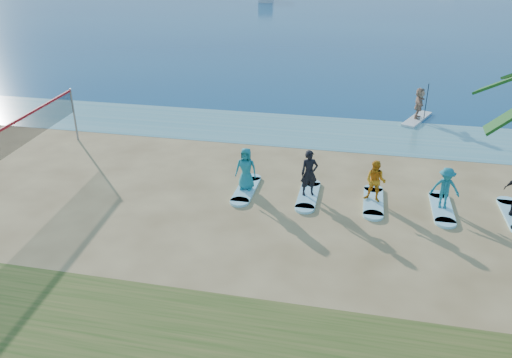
% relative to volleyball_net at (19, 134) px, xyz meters
% --- Properties ---
extents(ground, '(600.00, 600.00, 0.00)m').
position_rel_volleyball_net_xyz_m(ground, '(10.81, -2.40, -1.90)').
color(ground, tan).
rests_on(ground, ground).
extents(shallow_water, '(600.00, 600.00, 0.00)m').
position_rel_volleyball_net_xyz_m(shallow_water, '(10.81, 8.10, -1.90)').
color(shallow_water, teal).
rests_on(shallow_water, ground).
extents(volleyball_net, '(0.96, 9.05, 2.50)m').
position_rel_volleyball_net_xyz_m(volleyball_net, '(0.00, 0.00, 0.00)').
color(volleyball_net, gray).
rests_on(volleyball_net, ground).
extents(paddleboard, '(1.80, 3.04, 0.12)m').
position_rel_volleyball_net_xyz_m(paddleboard, '(15.72, 11.11, -1.84)').
color(paddleboard, silver).
rests_on(paddleboard, ground).
extents(paddleboarder, '(0.68, 1.56, 1.63)m').
position_rel_volleyball_net_xyz_m(paddleboarder, '(15.72, 11.11, -0.97)').
color(paddleboarder, tan).
rests_on(paddleboarder, paddleboard).
extents(boat_offshore_a, '(3.57, 7.75, 2.26)m').
position_rel_volleyball_net_xyz_m(boat_offshore_a, '(-5.10, 74.24, -1.90)').
color(boat_offshore_a, silver).
rests_on(boat_offshore_a, ground).
extents(surfboard_0, '(0.70, 2.20, 0.09)m').
position_rel_volleyball_net_xyz_m(surfboard_0, '(8.75, 0.82, -1.86)').
color(surfboard_0, '#9CE2F1').
rests_on(surfboard_0, ground).
extents(student_0, '(0.80, 0.52, 1.63)m').
position_rel_volleyball_net_xyz_m(student_0, '(8.75, 0.82, -1.00)').
color(student_0, teal).
rests_on(student_0, surfboard_0).
extents(surfboard_1, '(0.70, 2.20, 0.09)m').
position_rel_volleyball_net_xyz_m(surfboard_1, '(11.11, 0.82, -1.86)').
color(surfboard_1, '#9CE2F1').
rests_on(surfboard_1, ground).
extents(student_1, '(0.74, 0.61, 1.73)m').
position_rel_volleyball_net_xyz_m(student_1, '(11.11, 0.82, -0.95)').
color(student_1, black).
rests_on(student_1, surfboard_1).
extents(surfboard_2, '(0.70, 2.20, 0.09)m').
position_rel_volleyball_net_xyz_m(surfboard_2, '(13.48, 0.82, -1.86)').
color(surfboard_2, '#9CE2F1').
rests_on(surfboard_2, ground).
extents(student_2, '(0.87, 0.76, 1.54)m').
position_rel_volleyball_net_xyz_m(student_2, '(13.48, 0.82, -1.05)').
color(student_2, orange).
rests_on(student_2, surfboard_2).
extents(surfboard_3, '(0.70, 2.20, 0.09)m').
position_rel_volleyball_net_xyz_m(surfboard_3, '(15.84, 0.82, -1.86)').
color(surfboard_3, '#9CE2F1').
rests_on(surfboard_3, ground).
extents(student_3, '(0.99, 0.60, 1.50)m').
position_rel_volleyball_net_xyz_m(student_3, '(15.84, 0.82, -1.06)').
color(student_3, '#1B7584').
rests_on(student_3, surfboard_3).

